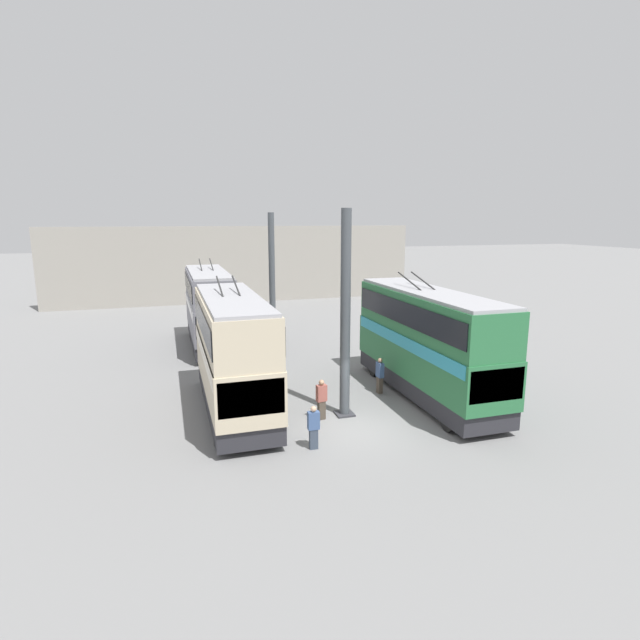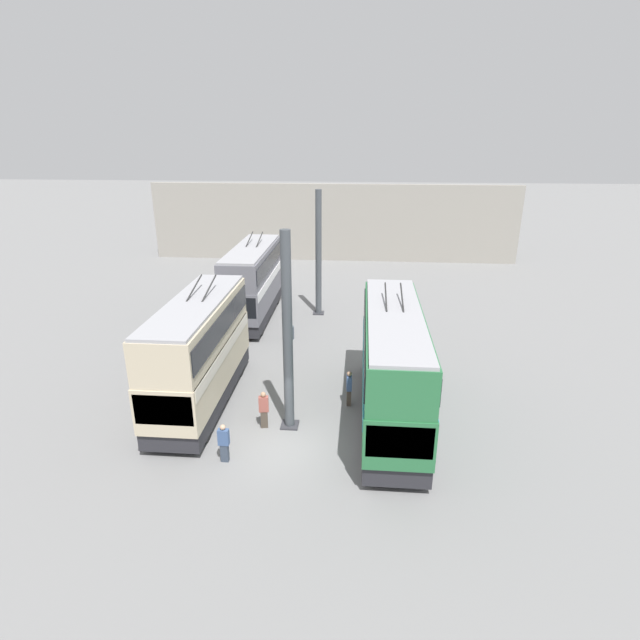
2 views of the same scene
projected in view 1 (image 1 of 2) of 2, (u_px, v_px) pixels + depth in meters
The scene contains 11 objects.
ground_plane at pixel (359, 430), 19.64m from camera, with size 240.00×240.00×0.00m, color slate.
depot_back_wall at pixel (239, 265), 49.23m from camera, with size 0.50×36.00×7.47m.
support_column_near at pixel (345, 319), 20.37m from camera, with size 0.76×0.76×8.59m.
support_column_far at pixel (272, 278), 34.04m from camera, with size 0.76×0.76×8.59m.
bus_left_near at pixel (427, 337), 22.82m from camera, with size 10.35×2.54×5.62m.
bus_right_near at pixel (233, 348), 20.96m from camera, with size 9.04×2.54×5.65m.
bus_right_mid at pixel (209, 304), 31.94m from camera, with size 9.13×2.54×5.56m.
person_aisle_foreground at pixel (322, 398), 20.53m from camera, with size 0.31×0.46×1.71m.
person_by_right_row at pixel (314, 426), 17.89m from camera, with size 0.25×0.43×1.63m.
person_by_left_row at pixel (380, 375), 23.64m from camera, with size 0.44×0.27×1.73m.
oil_drum at pixel (267, 351), 29.92m from camera, with size 0.55×0.55×0.81m.
Camera 1 is at (-17.11, 6.89, 8.17)m, focal length 28.00 mm.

